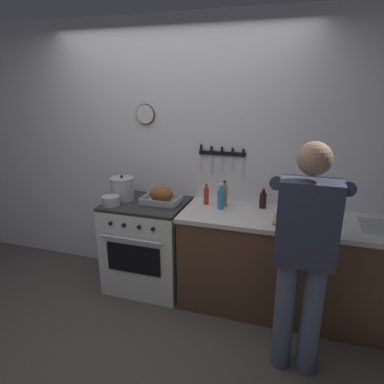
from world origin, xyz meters
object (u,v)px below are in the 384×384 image
saucepan (111,201)px  bottle_soy_sauce (263,200)px  stove (148,245)px  bottle_dish_soap (221,199)px  bottle_olive_oil (288,198)px  bottle_vinegar (224,195)px  person_cook (305,248)px  stock_pot (122,188)px  bottle_hot_sauce (206,196)px  roasting_pan (161,196)px  cutting_board (296,221)px

saucepan → bottle_soy_sauce: 1.41m
stove → bottle_dish_soap: 0.91m
bottle_olive_oil → bottle_vinegar: bottle_olive_oil is taller
person_cook → saucepan: bearing=80.9°
stock_pot → bottle_olive_oil: bottle_olive_oil is taller
bottle_olive_oil → bottle_hot_sauce: size_ratio=1.34×
bottle_olive_oil → bottle_soy_sauce: size_ratio=1.46×
bottle_hot_sauce → bottle_vinegar: 0.17m
stove → bottle_olive_oil: bottle_olive_oil is taller
bottle_hot_sauce → bottle_soy_sauce: bearing=6.9°
stock_pot → bottle_vinegar: 1.00m
stove → roasting_pan: roasting_pan is taller
bottle_olive_oil → saucepan: bearing=-166.4°
bottle_olive_oil → bottle_dish_soap: 0.60m
person_cook → cutting_board: (-0.07, 0.56, -0.04)m
cutting_board → bottle_olive_oil: size_ratio=1.34×
stove → person_cook: bearing=-24.2°
bottle_soy_sauce → bottle_dish_soap: (-0.36, -0.15, 0.02)m
roasting_pan → bottle_hot_sauce: size_ratio=1.76×
bottle_soy_sauce → bottle_dish_soap: bottle_dish_soap is taller
bottle_soy_sauce → bottle_olive_oil: bearing=4.8°
roasting_pan → saucepan: size_ratio=2.14×
saucepan → bottle_soy_sauce: (1.36, 0.37, 0.03)m
bottle_hot_sauce → bottle_vinegar: bottle_vinegar is taller
roasting_pan → bottle_olive_oil: size_ratio=1.31×
bottle_hot_sauce → stove: bearing=-167.4°
stove → bottle_hot_sauce: (0.57, 0.13, 0.53)m
bottle_olive_oil → bottle_soy_sauce: 0.22m
bottle_hot_sauce → bottle_vinegar: bearing=2.7°
bottle_hot_sauce → roasting_pan: bearing=-164.9°
stove → cutting_board: 1.47m
person_cook → roasting_pan: person_cook is taller
saucepan → cutting_board: saucepan is taller
roasting_pan → bottle_vinegar: bearing=11.5°
bottle_dish_soap → person_cook: bearing=-43.6°
roasting_pan → bottle_hot_sauce: bearing=15.1°
bottle_vinegar → saucepan: bearing=-162.9°
person_cook → bottle_vinegar: size_ratio=6.86×
bottle_dish_soap → roasting_pan: bearing=-177.8°
stove → bottle_olive_oil: size_ratio=3.36×
stove → cutting_board: bearing=-3.7°
bottle_dish_soap → bottle_hot_sauce: bearing=151.0°
roasting_pan → bottle_dish_soap: bearing=2.2°
roasting_pan → bottle_olive_oil: bearing=9.5°
person_cook → stock_pot: bearing=74.8°
bottle_hot_sauce → bottle_soy_sauce: bottle_hot_sauce is taller
roasting_pan → stock_pot: stock_pot is taller
cutting_board → bottle_dish_soap: (-0.66, 0.13, 0.09)m
roasting_pan → stock_pot: 0.41m
cutting_board → bottle_soy_sauce: bearing=137.4°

